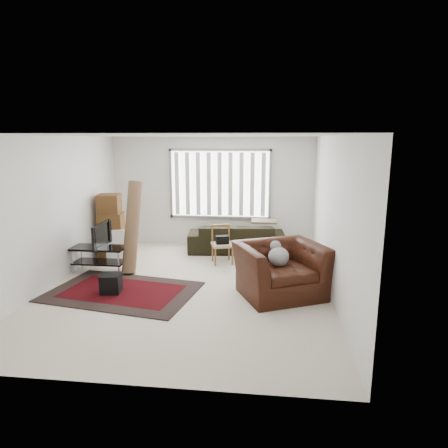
# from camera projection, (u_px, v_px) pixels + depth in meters

# --- Properties ---
(room) EXTENTS (6.00, 6.02, 2.71)m
(room) POSITION_uv_depth(u_px,v_px,m) (194.00, 187.00, 7.41)
(room) COLOR beige
(room) RESTS_ON ground
(persian_rug) EXTENTS (2.75, 2.07, 0.02)m
(persian_rug) POSITION_uv_depth(u_px,v_px,m) (123.00, 292.00, 7.02)
(persian_rug) COLOR black
(persian_rug) RESTS_ON ground
(tv_stand) EXTENTS (1.06, 0.48, 0.53)m
(tv_stand) POSITION_uv_depth(u_px,v_px,m) (99.00, 254.00, 8.00)
(tv_stand) COLOR black
(tv_stand) RESTS_ON ground
(tv) EXTENTS (0.11, 0.86, 0.49)m
(tv) POSITION_uv_depth(u_px,v_px,m) (98.00, 235.00, 7.92)
(tv) COLOR black
(tv) RESTS_ON tv_stand
(subwoofer) EXTENTS (0.37, 0.37, 0.33)m
(subwoofer) POSITION_uv_depth(u_px,v_px,m) (111.00, 283.00, 6.94)
(subwoofer) COLOR black
(subwoofer) RESTS_ON persian_rug
(moving_boxes) EXTENTS (0.65, 0.61, 1.42)m
(moving_boxes) POSITION_uv_depth(u_px,v_px,m) (111.00, 228.00, 9.08)
(moving_boxes) COLOR brown
(moving_boxes) RESTS_ON ground
(white_flatpack) EXTENTS (0.55, 0.28, 0.68)m
(white_flatpack) POSITION_uv_depth(u_px,v_px,m) (118.00, 245.00, 8.81)
(white_flatpack) COLOR silver
(white_flatpack) RESTS_ON ground
(rolled_rug) EXTENTS (0.38, 0.77, 1.84)m
(rolled_rug) POSITION_uv_depth(u_px,v_px,m) (132.00, 227.00, 7.97)
(rolled_rug) COLOR brown
(rolled_rug) RESTS_ON ground
(sofa) EXTENTS (2.35, 1.19, 0.87)m
(sofa) POSITION_uv_depth(u_px,v_px,m) (236.00, 233.00, 9.50)
(sofa) COLOR black
(sofa) RESTS_ON ground
(side_chair) EXTENTS (0.55, 0.55, 0.82)m
(side_chair) POSITION_uv_depth(u_px,v_px,m) (222.00, 243.00, 8.59)
(side_chair) COLOR tan
(side_chair) RESTS_ON ground
(armchair) EXTENTS (1.76, 1.67, 1.02)m
(armchair) POSITION_uv_depth(u_px,v_px,m) (280.00, 266.00, 6.82)
(armchair) COLOR #33140A
(armchair) RESTS_ON ground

